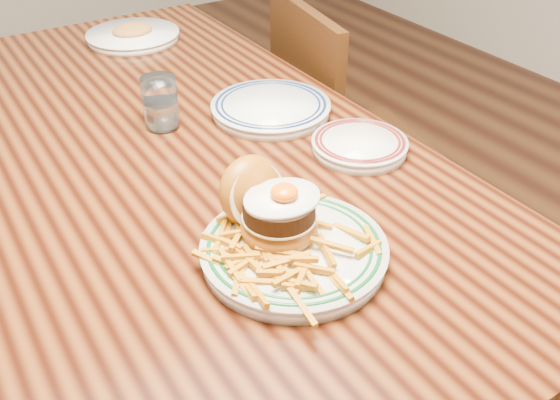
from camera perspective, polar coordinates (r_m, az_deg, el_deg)
floor at (r=1.75m, az=-7.59°, el=-16.87°), size 6.00×6.00×0.00m
table at (r=1.30m, az=-9.78°, el=1.70°), size 0.85×1.60×0.75m
chair_right at (r=1.83m, az=5.42°, el=5.31°), size 0.47×0.47×0.88m
main_plate at (r=0.93m, az=0.61°, el=-3.17°), size 0.28×0.29×0.14m
side_plate at (r=1.21m, az=7.28°, el=5.06°), size 0.18×0.19×0.03m
rear_plate at (r=1.34m, az=-0.85°, el=8.47°), size 0.26×0.26×0.03m
water_glass at (r=1.30m, az=-10.85°, el=8.47°), size 0.07×0.07×0.11m
far_plate at (r=1.80m, az=-13.29°, el=14.45°), size 0.25×0.25×0.04m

